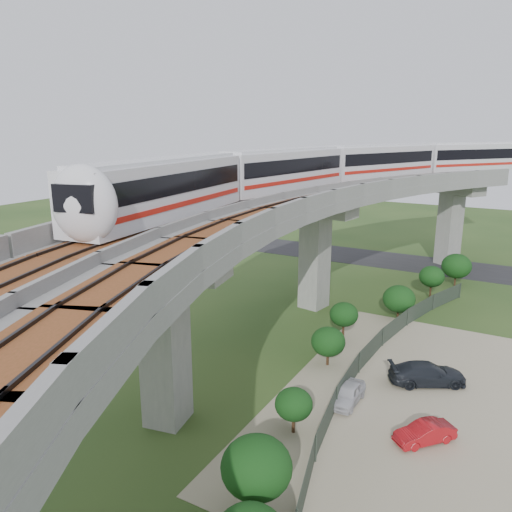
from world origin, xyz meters
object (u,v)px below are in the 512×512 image
object	(u,v)px
car_red	(425,433)
car_dark	(427,374)
car_white	(348,394)
metro_train	(352,166)

from	to	relation	value
car_red	car_dark	size ratio (longest dim) A/B	0.68
car_white	car_dark	distance (m)	5.86
car_white	car_dark	bearing A→B (deg)	53.17
metro_train	car_dark	world-z (taller)	metro_train
car_white	car_red	bearing A→B (deg)	-19.03
metro_train	car_dark	bearing A→B (deg)	-54.62
car_white	car_red	xyz separation A→B (m)	(4.69, -1.75, -0.03)
car_red	car_dark	world-z (taller)	car_dark
car_dark	metro_train	bearing A→B (deg)	5.57
metro_train	car_white	size ratio (longest dim) A/B	17.85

